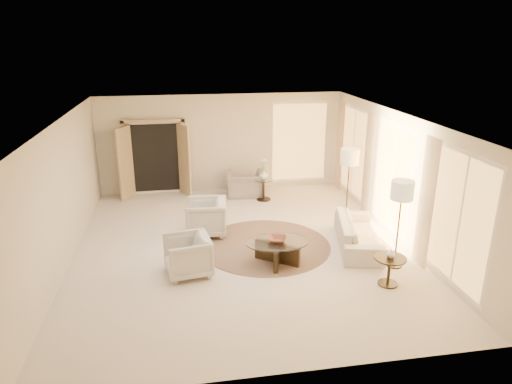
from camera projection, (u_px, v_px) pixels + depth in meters
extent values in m
cube|color=silver|center=(241.00, 247.00, 9.91)|extent=(7.00, 8.00, 0.02)
cube|color=white|center=(239.00, 118.00, 9.00)|extent=(7.00, 8.00, 0.02)
cube|color=beige|center=(222.00, 143.00, 13.19)|extent=(7.00, 0.04, 2.80)
cube|color=beige|center=(283.00, 283.00, 5.73)|extent=(7.00, 0.04, 2.80)
cube|color=beige|center=(63.00, 195.00, 8.91)|extent=(0.04, 8.00, 2.80)
cube|color=beige|center=(398.00, 177.00, 10.00)|extent=(0.04, 8.00, 2.80)
cube|color=tan|center=(155.00, 158.00, 12.89)|extent=(1.80, 0.12, 2.16)
cube|color=tan|center=(126.00, 163.00, 12.53)|extent=(0.35, 0.66, 2.00)
cube|color=tan|center=(184.00, 160.00, 12.78)|extent=(0.35, 0.66, 2.00)
cylinder|color=#412D23|center=(265.00, 245.00, 9.97)|extent=(2.95, 2.95, 0.01)
imported|color=beige|center=(358.00, 233.00, 9.85)|extent=(1.28, 2.22, 0.61)
imported|color=beige|center=(206.00, 215.00, 10.42)|extent=(0.91, 0.96, 0.90)
imported|color=beige|center=(188.00, 254.00, 8.66)|extent=(0.89, 0.93, 0.84)
imported|color=gray|center=(245.00, 180.00, 12.95)|extent=(1.11, 0.77, 0.92)
cube|color=black|center=(277.00, 253.00, 9.15)|extent=(0.83, 0.63, 0.43)
cube|color=black|center=(277.00, 253.00, 9.15)|extent=(0.34, 0.95, 0.43)
cylinder|color=white|center=(277.00, 242.00, 9.07)|extent=(1.63, 1.63, 0.02)
cylinder|color=black|center=(388.00, 283.00, 8.41)|extent=(0.36, 0.36, 0.03)
cylinder|color=black|center=(389.00, 271.00, 8.33)|extent=(0.05, 0.05, 0.52)
cylinder|color=black|center=(390.00, 258.00, 8.24)|extent=(0.58, 0.58, 0.03)
cylinder|color=black|center=(264.00, 199.00, 12.75)|extent=(0.40, 0.40, 0.03)
cylinder|color=black|center=(264.00, 190.00, 12.65)|extent=(0.06, 0.06, 0.57)
cylinder|color=white|center=(264.00, 180.00, 12.56)|extent=(0.52, 0.52, 0.03)
cylinder|color=black|center=(346.00, 220.00, 11.32)|extent=(0.31, 0.31, 0.03)
cylinder|color=black|center=(348.00, 191.00, 11.07)|extent=(0.03, 0.03, 1.54)
cylinder|color=tan|center=(350.00, 157.00, 10.79)|extent=(0.44, 0.44, 0.37)
cylinder|color=black|center=(394.00, 265.00, 9.09)|extent=(0.30, 0.30, 0.03)
cylinder|color=black|center=(398.00, 231.00, 8.85)|extent=(0.03, 0.03, 1.51)
cylinder|color=tan|center=(402.00, 190.00, 8.58)|extent=(0.43, 0.43, 0.37)
imported|color=brown|center=(277.00, 240.00, 9.05)|extent=(0.46, 0.46, 0.09)
imported|color=white|center=(391.00, 254.00, 8.21)|extent=(0.17, 0.17, 0.16)
imported|color=white|center=(264.00, 175.00, 12.51)|extent=(0.27, 0.27, 0.25)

